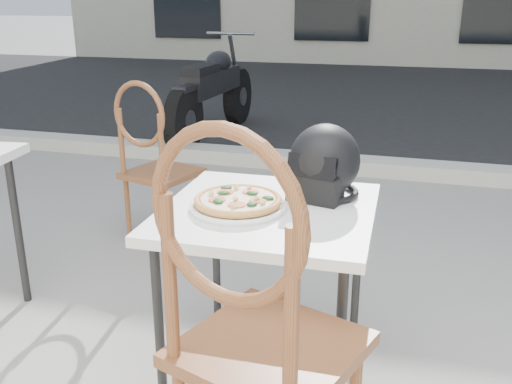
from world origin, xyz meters
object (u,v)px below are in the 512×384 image
(cafe_chair_side, at_px, (153,156))
(cafe_table_main, at_px, (268,224))
(plate, at_px, (238,206))
(cafe_chair_main, at_px, (253,315))
(motorcycle, at_px, (214,93))
(helmet, at_px, (324,165))
(pizza, at_px, (238,200))

(cafe_chair_side, bearing_deg, cafe_table_main, 149.35)
(plate, bearing_deg, cafe_chair_side, 128.52)
(cafe_table_main, relative_size, cafe_chair_main, 0.65)
(cafe_chair_side, distance_m, motorcycle, 2.73)
(plate, height_order, helmet, helmet)
(cafe_chair_main, relative_size, motorcycle, 0.55)
(pizza, height_order, cafe_chair_side, cafe_chair_side)
(pizza, xyz_separation_m, cafe_chair_main, (0.22, -0.56, -0.09))
(cafe_chair_main, bearing_deg, motorcycle, -49.69)
(cafe_table_main, relative_size, helmet, 2.32)
(plate, relative_size, cafe_chair_side, 0.43)
(cafe_table_main, distance_m, helmet, 0.30)
(plate, relative_size, motorcycle, 0.20)
(cafe_table_main, height_order, plate, plate)
(pizza, bearing_deg, motorcycle, 111.40)
(helmet, relative_size, motorcycle, 0.15)
(plate, height_order, motorcycle, motorcycle)
(cafe_chair_side, bearing_deg, pizza, 145.12)
(pizza, xyz_separation_m, helmet, (0.25, 0.22, 0.08))
(cafe_table_main, height_order, cafe_chair_main, cafe_chair_main)
(plate, bearing_deg, motorcycle, 111.40)
(cafe_table_main, distance_m, pizza, 0.14)
(helmet, bearing_deg, pizza, -125.89)
(plate, relative_size, cafe_chair_main, 0.37)
(pizza, distance_m, motorcycle, 4.00)
(cafe_table_main, relative_size, pizza, 2.00)
(cafe_table_main, xyz_separation_m, plate, (-0.10, -0.04, 0.07))
(pizza, xyz_separation_m, motorcycle, (-1.46, 3.72, -0.27))
(cafe_chair_main, bearing_deg, pizza, -49.89)
(cafe_chair_side, xyz_separation_m, motorcycle, (-0.62, 2.66, -0.08))
(cafe_chair_main, height_order, cafe_chair_side, cafe_chair_main)
(plate, xyz_separation_m, cafe_chair_main, (0.22, -0.56, -0.06))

